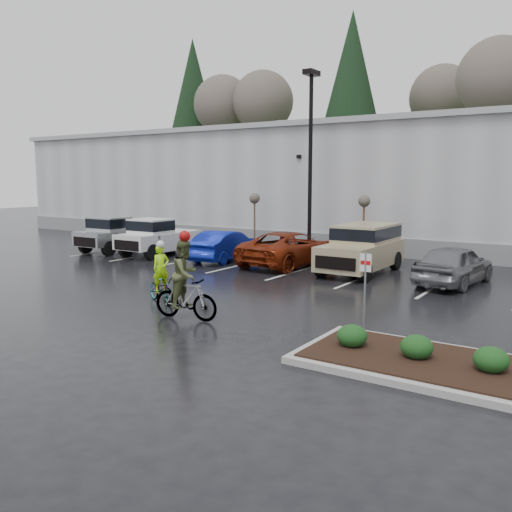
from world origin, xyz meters
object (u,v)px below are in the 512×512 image
Objects in this scene: sapling_west at (255,201)px; sapling_mid at (364,204)px; suv_tan at (361,249)px; cyclist_olive at (186,288)px; pickup_silver at (122,233)px; fire_lane_sign at (365,284)px; pickup_white at (163,236)px; cyclist_hivis at (161,283)px; lamppost at (311,144)px; car_red at (290,248)px; car_grey at (454,265)px; car_blue at (225,246)px.

sapling_west is 6.50m from sapling_mid.
suv_tan is 1.99× the size of cyclist_olive.
pickup_silver is at bearing -177.31° from suv_tan.
pickup_white is (-14.78, 8.52, -0.43)m from fire_lane_sign.
suv_tan is (1.46, -3.81, -1.70)m from sapling_mid.
lamppost is at bearing 25.29° from cyclist_hivis.
car_red is 8.92m from cyclist_hivis.
cyclist_olive is at bearing -44.23° from pickup_white.
car_grey is at bearing 179.29° from car_red.
fire_lane_sign is 0.42× the size of pickup_white.
sapling_west is 4.75m from car_blue.
pickup_white is at bearing 38.25° from cyclist_olive.
suv_tan reaches higher than car_grey.
pickup_silver reaches higher than car_red.
fire_lane_sign is 0.49× the size of car_grey.
car_grey is 2.23× the size of cyclist_hivis.
car_red is 1.12× the size of suv_tan.
pickup_silver is at bearing -2.89° from car_blue.
pickup_silver is 13.84m from suv_tan.
car_red is at bearing 2.31° from car_grey.
sapling_mid is (6.50, 0.00, 0.00)m from sapling_west.
sapling_mid is at bearing 19.80° from pickup_silver.
car_red reaches higher than car_blue.
car_blue is (-5.45, -4.18, -1.98)m from sapling_mid.
cyclist_hivis is at bearing -37.52° from pickup_silver.
car_red is at bearing -39.78° from sapling_west.
sapling_mid is 0.62× the size of pickup_white.
pickup_silver is 0.91× the size of car_red.
fire_lane_sign reaches higher than car_blue.
cyclist_olive is (12.67, -9.34, -0.06)m from pickup_silver.
lamppost is 11.47m from pickup_silver.
car_red is at bearing 5.68° from cyclist_olive.
car_blue is 11.19m from cyclist_olive.
cyclist_hivis is 2.40m from cyclist_olive.
pickup_silver is 2.03× the size of cyclist_olive.
sapling_mid is 10.54m from pickup_white.
cyclist_olive is at bearing -98.32° from cyclist_hivis.
suv_tan is (3.53, -0.12, 0.24)m from car_red.
fire_lane_sign is at bearing 96.02° from car_grey.
sapling_west is 1.25× the size of cyclist_olive.
pickup_white is at bearing -3.78° from car_blue.
cyclist_olive is (-1.16, -9.98, -0.11)m from suv_tan.
suv_tan is 10.05m from cyclist_olive.
pickup_white is at bearing -155.69° from sapling_mid.
lamppost is at bearing -137.91° from car_blue.
lamppost reaches higher than pickup_white.
pickup_silver reaches higher than car_grey.
suv_tan is (13.83, 0.65, 0.05)m from pickup_silver.
cyclist_hivis is (0.30, -8.91, -0.15)m from car_red.
lamppost reaches higher than pickup_silver.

